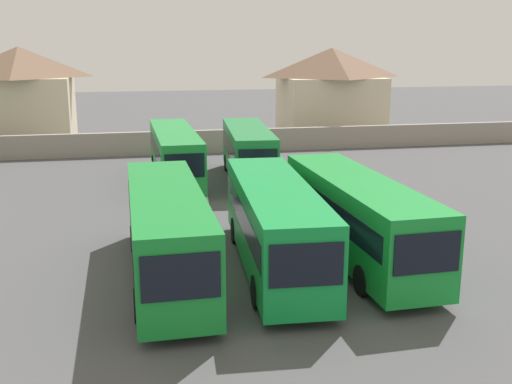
{
  "coord_description": "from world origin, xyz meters",
  "views": [
    {
      "loc": [
        -5.02,
        -22.24,
        8.69
      ],
      "look_at": [
        0.0,
        3.0,
        2.34
      ],
      "focal_mm": 43.35,
      "sensor_mm": 36.0,
      "label": 1
    }
  ],
  "objects_px": {
    "bus_1": "(167,229)",
    "bus_5": "(248,150)",
    "bus_3": "(357,214)",
    "bus_4": "(175,152)",
    "house_terrace_left": "(22,96)",
    "bus_2": "(275,222)",
    "house_terrace_centre": "(331,92)"
  },
  "relations": [
    {
      "from": "bus_1",
      "to": "bus_5",
      "type": "distance_m",
      "value": 16.96
    },
    {
      "from": "bus_3",
      "to": "bus_5",
      "type": "distance_m",
      "value": 15.25
    },
    {
      "from": "bus_1",
      "to": "bus_4",
      "type": "relative_size",
      "value": 0.97
    },
    {
      "from": "bus_4",
      "to": "house_terrace_left",
      "type": "relative_size",
      "value": 1.39
    },
    {
      "from": "bus_2",
      "to": "house_terrace_left",
      "type": "relative_size",
      "value": 1.35
    },
    {
      "from": "bus_1",
      "to": "bus_2",
      "type": "relative_size",
      "value": 1.0
    },
    {
      "from": "bus_3",
      "to": "bus_2",
      "type": "bearing_deg",
      "value": -84.63
    },
    {
      "from": "bus_4",
      "to": "bus_2",
      "type": "bearing_deg",
      "value": 8.29
    },
    {
      "from": "bus_2",
      "to": "house_terrace_left",
      "type": "xyz_separation_m",
      "value": [
        -14.12,
        32.19,
        2.25
      ]
    },
    {
      "from": "house_terrace_centre",
      "to": "bus_3",
      "type": "bearing_deg",
      "value": -106.06
    },
    {
      "from": "bus_2",
      "to": "bus_3",
      "type": "height_order",
      "value": "bus_2"
    },
    {
      "from": "bus_3",
      "to": "house_terrace_centre",
      "type": "bearing_deg",
      "value": 161.96
    },
    {
      "from": "bus_3",
      "to": "bus_5",
      "type": "height_order",
      "value": "bus_5"
    },
    {
      "from": "bus_4",
      "to": "house_terrace_left",
      "type": "xyz_separation_m",
      "value": [
        -11.42,
        16.13,
        2.3
      ]
    },
    {
      "from": "house_terrace_centre",
      "to": "bus_2",
      "type": "bearing_deg",
      "value": -111.38
    },
    {
      "from": "bus_1",
      "to": "bus_5",
      "type": "height_order",
      "value": "bus_1"
    },
    {
      "from": "bus_1",
      "to": "bus_5",
      "type": "relative_size",
      "value": 1.09
    },
    {
      "from": "house_terrace_left",
      "to": "house_terrace_centre",
      "type": "xyz_separation_m",
      "value": [
        26.82,
        0.26,
        -0.08
      ]
    },
    {
      "from": "house_terrace_left",
      "to": "bus_3",
      "type": "bearing_deg",
      "value": -60.98
    },
    {
      "from": "bus_4",
      "to": "house_terrace_centre",
      "type": "distance_m",
      "value": 22.6
    },
    {
      "from": "house_terrace_left",
      "to": "house_terrace_centre",
      "type": "distance_m",
      "value": 26.82
    },
    {
      "from": "house_terrace_left",
      "to": "house_terrace_centre",
      "type": "height_order",
      "value": "house_terrace_left"
    },
    {
      "from": "bus_1",
      "to": "bus_2",
      "type": "distance_m",
      "value": 4.13
    },
    {
      "from": "bus_2",
      "to": "house_terrace_centre",
      "type": "xyz_separation_m",
      "value": [
        12.7,
        32.45,
        2.17
      ]
    },
    {
      "from": "bus_4",
      "to": "house_terrace_centre",
      "type": "bearing_deg",
      "value": 135.52
    },
    {
      "from": "bus_4",
      "to": "house_terrace_left",
      "type": "distance_m",
      "value": 19.89
    },
    {
      "from": "bus_1",
      "to": "house_terrace_centre",
      "type": "relative_size",
      "value": 1.22
    },
    {
      "from": "bus_1",
      "to": "house_terrace_left",
      "type": "relative_size",
      "value": 1.35
    },
    {
      "from": "bus_5",
      "to": "house_terrace_left",
      "type": "relative_size",
      "value": 1.24
    },
    {
      "from": "bus_2",
      "to": "bus_4",
      "type": "xyz_separation_m",
      "value": [
        -2.7,
        16.06,
        -0.05
      ]
    },
    {
      "from": "bus_3",
      "to": "house_terrace_left",
      "type": "height_order",
      "value": "house_terrace_left"
    },
    {
      "from": "bus_2",
      "to": "bus_3",
      "type": "relative_size",
      "value": 0.98
    }
  ]
}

